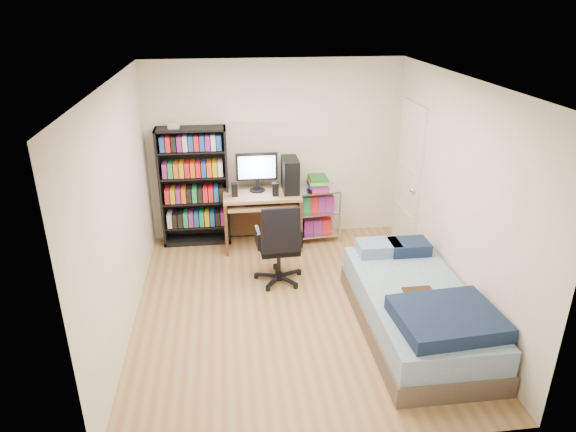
{
  "coord_description": "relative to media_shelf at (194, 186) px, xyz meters",
  "views": [
    {
      "loc": [
        -0.67,
        -4.88,
        3.23
      ],
      "look_at": [
        -0.02,
        0.4,
        0.95
      ],
      "focal_mm": 32.0,
      "sensor_mm": 36.0,
      "label": 1
    }
  ],
  "objects": [
    {
      "name": "wire_cart",
      "position": [
        1.69,
        -0.11,
        -0.23
      ],
      "size": [
        0.62,
        0.47,
        0.95
      ],
      "rotation": [
        0.0,
        0.0,
        0.09
      ],
      "color": "silver",
      "rests_on": "room"
    },
    {
      "name": "bed",
      "position": [
        2.33,
        -2.45,
        -0.58
      ],
      "size": [
        1.08,
        2.16,
        0.62
      ],
      "color": "brown",
      "rests_on": "room"
    },
    {
      "name": "office_chair",
      "position": [
        1.03,
        -1.26,
        -0.52
      ],
      "size": [
        0.64,
        0.64,
        1.03
      ],
      "rotation": [
        0.0,
        0.0,
        0.05
      ],
      "color": "black",
      "rests_on": "room"
    },
    {
      "name": "media_shelf",
      "position": [
        0.0,
        0.0,
        0.0
      ],
      "size": [
        0.93,
        0.31,
        1.72
      ],
      "color": "black",
      "rests_on": "room"
    },
    {
      "name": "door",
      "position": [
        2.86,
        -0.49,
        0.15
      ],
      "size": [
        0.12,
        0.8,
        2.0
      ],
      "color": "silver",
      "rests_on": "room"
    },
    {
      "name": "computer_desk",
      "position": [
        1.01,
        -0.18,
        -0.14
      ],
      "size": [
        1.04,
        0.6,
        1.31
      ],
      "color": "tan",
      "rests_on": "room"
    },
    {
      "name": "room",
      "position": [
        1.13,
        -1.84,
        0.4
      ],
      "size": [
        3.58,
        4.08,
        2.58
      ],
      "color": "#A48352",
      "rests_on": "ground"
    }
  ]
}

